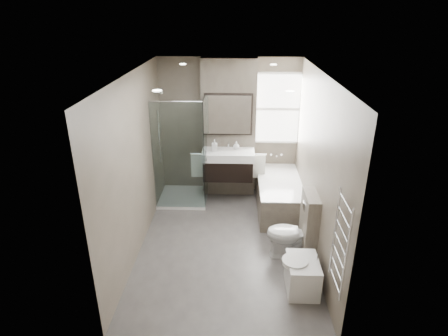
{
  "coord_description": "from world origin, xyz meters",
  "views": [
    {
      "loc": [
        0.15,
        -4.92,
        3.4
      ],
      "look_at": [
        -0.03,
        0.15,
        1.21
      ],
      "focal_mm": 30.0,
      "sensor_mm": 36.0,
      "label": 1
    }
  ],
  "objects_px": {
    "bidet": "(302,274)",
    "vanity": "(228,164)",
    "bathtub": "(279,194)",
    "toilet": "(292,234)"
  },
  "relations": [
    {
      "from": "toilet",
      "to": "bidet",
      "type": "relative_size",
      "value": 1.3
    },
    {
      "from": "bathtub",
      "to": "bidet",
      "type": "relative_size",
      "value": 2.83
    },
    {
      "from": "vanity",
      "to": "toilet",
      "type": "bearing_deg",
      "value": -60.5
    },
    {
      "from": "bathtub",
      "to": "toilet",
      "type": "distance_m",
      "value": 1.39
    },
    {
      "from": "vanity",
      "to": "bathtub",
      "type": "xyz_separation_m",
      "value": [
        0.92,
        -0.33,
        -0.43
      ]
    },
    {
      "from": "toilet",
      "to": "bidet",
      "type": "height_order",
      "value": "toilet"
    },
    {
      "from": "toilet",
      "to": "bidet",
      "type": "bearing_deg",
      "value": 7.18
    },
    {
      "from": "bidet",
      "to": "vanity",
      "type": "bearing_deg",
      "value": 112.61
    },
    {
      "from": "bidet",
      "to": "bathtub",
      "type": "bearing_deg",
      "value": 92.41
    },
    {
      "from": "bathtub",
      "to": "bidet",
      "type": "bearing_deg",
      "value": -87.59
    }
  ]
}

